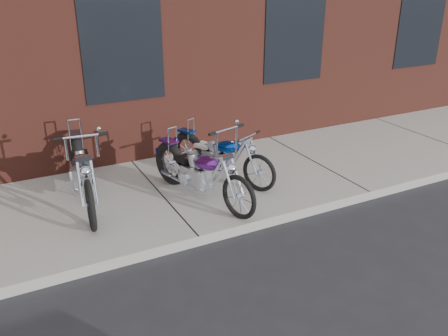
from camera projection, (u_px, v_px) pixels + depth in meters
ground at (199, 246)px, 6.35m from camera, size 120.00×120.00×0.00m
sidewalk at (160, 197)px, 7.55m from camera, size 22.00×3.00×0.15m
chopper_purple at (200, 174)px, 7.19m from camera, size 0.80×2.22×1.28m
chopper_blue at (219, 157)px, 7.90m from camera, size 1.01×1.98×0.93m
chopper_third at (83, 173)px, 7.11m from camera, size 0.63×2.50×1.27m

